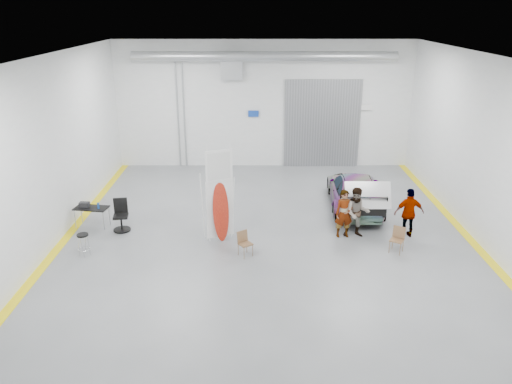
{
  "coord_description": "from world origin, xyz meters",
  "views": [
    {
      "loc": [
        -0.42,
        -15.58,
        7.4
      ],
      "look_at": [
        -0.39,
        0.21,
        1.5
      ],
      "focal_mm": 35.0,
      "sensor_mm": 36.0,
      "label": 1
    }
  ],
  "objects_px": {
    "surfboard_display": "(217,203)",
    "work_table": "(89,207)",
    "person_c": "(409,213)",
    "folding_chair_far": "(396,245)",
    "sedan_car": "(355,191)",
    "person_a": "(344,214)",
    "folding_chair_near": "(245,248)",
    "office_chair": "(121,217)",
    "shop_stool": "(84,245)",
    "person_b": "(357,213)"
  },
  "relations": [
    {
      "from": "surfboard_display",
      "to": "folding_chair_far",
      "type": "xyz_separation_m",
      "value": [
        5.76,
        -0.89,
        -1.09
      ]
    },
    {
      "from": "surfboard_display",
      "to": "work_table",
      "type": "bearing_deg",
      "value": 142.93
    },
    {
      "from": "sedan_car",
      "to": "work_table",
      "type": "xyz_separation_m",
      "value": [
        -9.73,
        -1.81,
        0.05
      ]
    },
    {
      "from": "person_c",
      "to": "folding_chair_far",
      "type": "xyz_separation_m",
      "value": [
        -0.68,
        -1.18,
        -0.61
      ]
    },
    {
      "from": "folding_chair_far",
      "to": "shop_stool",
      "type": "relative_size",
      "value": 1.13
    },
    {
      "from": "sedan_car",
      "to": "folding_chair_near",
      "type": "relative_size",
      "value": 5.85
    },
    {
      "from": "sedan_car",
      "to": "shop_stool",
      "type": "bearing_deg",
      "value": 27.14
    },
    {
      "from": "sedan_car",
      "to": "surfboard_display",
      "type": "xyz_separation_m",
      "value": [
        -5.13,
        -2.93,
        0.67
      ]
    },
    {
      "from": "folding_chair_near",
      "to": "work_table",
      "type": "height_order",
      "value": "work_table"
    },
    {
      "from": "person_a",
      "to": "person_c",
      "type": "relative_size",
      "value": 0.97
    },
    {
      "from": "surfboard_display",
      "to": "work_table",
      "type": "distance_m",
      "value": 4.77
    },
    {
      "from": "person_a",
      "to": "office_chair",
      "type": "xyz_separation_m",
      "value": [
        -7.67,
        0.53,
        -0.35
      ]
    },
    {
      "from": "surfboard_display",
      "to": "folding_chair_near",
      "type": "bearing_deg",
      "value": -73.23
    },
    {
      "from": "sedan_car",
      "to": "folding_chair_far",
      "type": "xyz_separation_m",
      "value": [
        0.63,
        -3.82,
        -0.42
      ]
    },
    {
      "from": "person_a",
      "to": "folding_chair_far",
      "type": "height_order",
      "value": "person_a"
    },
    {
      "from": "folding_chair_near",
      "to": "office_chair",
      "type": "height_order",
      "value": "office_chair"
    },
    {
      "from": "person_c",
      "to": "shop_stool",
      "type": "height_order",
      "value": "person_c"
    },
    {
      "from": "person_c",
      "to": "shop_stool",
      "type": "relative_size",
      "value": 2.35
    },
    {
      "from": "surfboard_display",
      "to": "folding_chair_far",
      "type": "height_order",
      "value": "surfboard_display"
    },
    {
      "from": "sedan_car",
      "to": "folding_chair_near",
      "type": "xyz_separation_m",
      "value": [
        -4.18,
        -4.05,
        -0.43
      ]
    },
    {
      "from": "person_c",
      "to": "office_chair",
      "type": "xyz_separation_m",
      "value": [
        -9.86,
        0.53,
        -0.37
      ]
    },
    {
      "from": "folding_chair_near",
      "to": "folding_chair_far",
      "type": "xyz_separation_m",
      "value": [
        4.81,
        0.23,
        0.01
      ]
    },
    {
      "from": "sedan_car",
      "to": "person_b",
      "type": "bearing_deg",
      "value": 84.23
    },
    {
      "from": "sedan_car",
      "to": "folding_chair_far",
      "type": "distance_m",
      "value": 3.9
    },
    {
      "from": "folding_chair_far",
      "to": "person_a",
      "type": "bearing_deg",
      "value": 173.06
    },
    {
      "from": "sedan_car",
      "to": "person_b",
      "type": "relative_size",
      "value": 2.67
    },
    {
      "from": "person_a",
      "to": "folding_chair_near",
      "type": "distance_m",
      "value": 3.64
    },
    {
      "from": "surfboard_display",
      "to": "folding_chair_near",
      "type": "relative_size",
      "value": 4.15
    },
    {
      "from": "sedan_car",
      "to": "surfboard_display",
      "type": "bearing_deg",
      "value": 33.36
    },
    {
      "from": "person_b",
      "to": "work_table",
      "type": "distance_m",
      "value": 9.33
    },
    {
      "from": "sedan_car",
      "to": "surfboard_display",
      "type": "height_order",
      "value": "surfboard_display"
    },
    {
      "from": "sedan_car",
      "to": "folding_chair_near",
      "type": "bearing_deg",
      "value": 47.73
    },
    {
      "from": "person_c",
      "to": "shop_stool",
      "type": "xyz_separation_m",
      "value": [
        -10.58,
        -1.38,
        -0.5
      ]
    },
    {
      "from": "person_a",
      "to": "office_chair",
      "type": "relative_size",
      "value": 1.5
    },
    {
      "from": "sedan_car",
      "to": "surfboard_display",
      "type": "relative_size",
      "value": 1.41
    },
    {
      "from": "folding_chair_near",
      "to": "sedan_car",
      "type": "bearing_deg",
      "value": 8.98
    },
    {
      "from": "person_b",
      "to": "office_chair",
      "type": "distance_m",
      "value": 8.13
    },
    {
      "from": "surfboard_display",
      "to": "sedan_car",
      "type": "bearing_deg",
      "value": 6.27
    },
    {
      "from": "shop_stool",
      "to": "folding_chair_far",
      "type": "bearing_deg",
      "value": 1.19
    },
    {
      "from": "person_c",
      "to": "folding_chair_near",
      "type": "relative_size",
      "value": 2.16
    },
    {
      "from": "sedan_car",
      "to": "person_c",
      "type": "distance_m",
      "value": 2.96
    },
    {
      "from": "person_a",
      "to": "person_b",
      "type": "height_order",
      "value": "person_b"
    },
    {
      "from": "work_table",
      "to": "shop_stool",
      "type": "bearing_deg",
      "value": -78.05
    },
    {
      "from": "person_b",
      "to": "surfboard_display",
      "type": "relative_size",
      "value": 0.53
    },
    {
      "from": "person_b",
      "to": "folding_chair_near",
      "type": "height_order",
      "value": "person_b"
    },
    {
      "from": "person_c",
      "to": "surfboard_display",
      "type": "xyz_separation_m",
      "value": [
        -6.44,
        -0.28,
        0.48
      ]
    },
    {
      "from": "sedan_car",
      "to": "shop_stool",
      "type": "relative_size",
      "value": 6.36
    },
    {
      "from": "person_a",
      "to": "office_chair",
      "type": "bearing_deg",
      "value": 170.86
    },
    {
      "from": "person_a",
      "to": "surfboard_display",
      "type": "distance_m",
      "value": 4.29
    },
    {
      "from": "person_b",
      "to": "folding_chair_far",
      "type": "height_order",
      "value": "person_b"
    }
  ]
}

